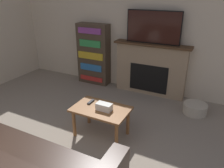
# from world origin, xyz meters

# --- Properties ---
(wall_back) EXTENTS (6.78, 0.06, 2.70)m
(wall_back) POSITION_xyz_m (0.00, 3.88, 1.35)
(wall_back) COLOR beige
(wall_back) RESTS_ON ground_plane
(fireplace) EXTENTS (1.51, 0.28, 1.05)m
(fireplace) POSITION_xyz_m (0.29, 3.73, 0.53)
(fireplace) COLOR tan
(fireplace) RESTS_ON ground_plane
(tv) EXTENTS (1.04, 0.03, 0.61)m
(tv) POSITION_xyz_m (0.29, 3.71, 1.36)
(tv) COLOR black
(tv) RESTS_ON fireplace
(coffee_table) EXTENTS (0.81, 0.51, 0.45)m
(coffee_table) POSITION_xyz_m (0.11, 2.00, 0.38)
(coffee_table) COLOR brown
(coffee_table) RESTS_ON ground_plane
(tissue_box) EXTENTS (0.22, 0.12, 0.10)m
(tissue_box) POSITION_xyz_m (0.17, 1.99, 0.50)
(tissue_box) COLOR white
(tissue_box) RESTS_ON coffee_table
(remote_control) EXTENTS (0.04, 0.15, 0.02)m
(remote_control) POSITION_xyz_m (-0.11, 2.09, 0.47)
(remote_control) COLOR black
(remote_control) RESTS_ON coffee_table
(bookshelf) EXTENTS (0.72, 0.29, 1.35)m
(bookshelf) POSITION_xyz_m (-1.04, 3.71, 0.67)
(bookshelf) COLOR #4C3D2D
(bookshelf) RESTS_ON ground_plane
(storage_basket) EXTENTS (0.41, 0.41, 0.18)m
(storage_basket) POSITION_xyz_m (1.27, 3.29, 0.09)
(storage_basket) COLOR #BCB29E
(storage_basket) RESTS_ON ground_plane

